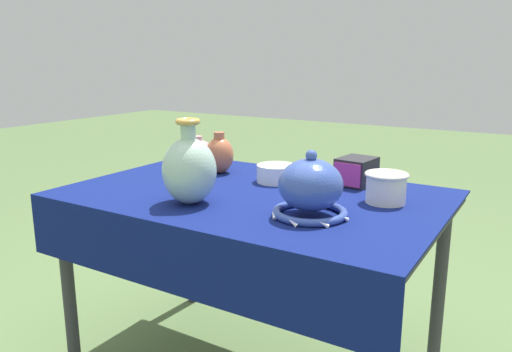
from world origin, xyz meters
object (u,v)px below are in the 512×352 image
(vase_dome_bell, at_px, (310,189))
(mosaic_tile_box, at_px, (356,171))
(jar_round_rose, at_px, (197,151))
(cup_wide_ivory, at_px, (386,187))
(jar_round_terracotta, at_px, (219,155))
(pot_squat_porcelain, at_px, (276,173))
(vase_tall_bulbous, at_px, (189,169))

(vase_dome_bell, xyz_separation_m, mosaic_tile_box, (-0.02, 0.41, -0.03))
(jar_round_rose, bearing_deg, vase_dome_bell, -30.04)
(cup_wide_ivory, height_order, jar_round_terracotta, jar_round_terracotta)
(mosaic_tile_box, height_order, pot_squat_porcelain, mosaic_tile_box)
(vase_tall_bulbous, xyz_separation_m, cup_wide_ivory, (0.51, 0.32, -0.06))
(vase_dome_bell, relative_size, pot_squat_porcelain, 1.58)
(vase_dome_bell, distance_m, cup_wide_ivory, 0.28)
(cup_wide_ivory, bearing_deg, vase_dome_bell, -119.85)
(cup_wide_ivory, relative_size, jar_round_rose, 1.00)
(mosaic_tile_box, xyz_separation_m, pot_squat_porcelain, (-0.26, -0.11, -0.02))
(vase_dome_bell, height_order, pot_squat_porcelain, vase_dome_bell)
(mosaic_tile_box, bearing_deg, cup_wide_ivory, -40.03)
(vase_tall_bulbous, bearing_deg, pot_squat_porcelain, 76.19)
(cup_wide_ivory, bearing_deg, pot_squat_porcelain, 172.14)
(jar_round_rose, distance_m, jar_round_terracotta, 0.23)
(vase_dome_bell, bearing_deg, jar_round_rose, 149.96)
(vase_dome_bell, bearing_deg, cup_wide_ivory, 60.15)
(jar_round_terracotta, bearing_deg, mosaic_tile_box, 10.67)
(vase_dome_bell, relative_size, mosaic_tile_box, 1.50)
(pot_squat_porcelain, bearing_deg, jar_round_terracotta, 177.46)
(vase_tall_bulbous, relative_size, jar_round_rose, 1.95)
(mosaic_tile_box, bearing_deg, jar_round_rose, -174.61)
(vase_tall_bulbous, height_order, pot_squat_porcelain, vase_tall_bulbous)
(mosaic_tile_box, xyz_separation_m, cup_wide_ivory, (0.16, -0.17, 0.00))
(vase_dome_bell, bearing_deg, mosaic_tile_box, 92.46)
(vase_dome_bell, bearing_deg, jar_round_terracotta, 149.69)
(vase_tall_bulbous, height_order, vase_dome_bell, vase_tall_bulbous)
(vase_dome_bell, relative_size, jar_round_rose, 1.68)
(pot_squat_porcelain, height_order, jar_round_rose, jar_round_rose)
(vase_tall_bulbous, height_order, mosaic_tile_box, vase_tall_bulbous)
(cup_wide_ivory, xyz_separation_m, pot_squat_porcelain, (-0.41, 0.06, -0.02))
(mosaic_tile_box, bearing_deg, pot_squat_porcelain, -150.62)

